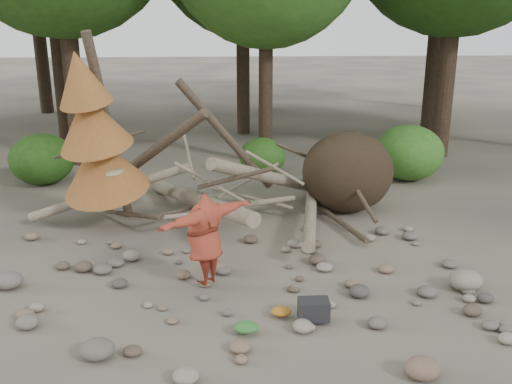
{
  "coord_description": "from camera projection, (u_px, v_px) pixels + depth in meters",
  "views": [
    {
      "loc": [
        -0.45,
        -8.8,
        4.6
      ],
      "look_at": [
        0.21,
        1.5,
        1.4
      ],
      "focal_mm": 40.0,
      "sensor_mm": 36.0,
      "label": 1
    }
  ],
  "objects": [
    {
      "name": "dead_conifer",
      "position": [
        96.0,
        137.0,
        12.18
      ],
      "size": [
        2.06,
        2.16,
        4.35
      ],
      "color": "#4C3F30",
      "rests_on": "ground"
    },
    {
      "name": "boulder_mid_left",
      "position": [
        8.0,
        280.0,
        10.01
      ],
      "size": [
        0.5,
        0.45,
        0.3
      ],
      "primitive_type": "ellipsoid",
      "color": "#695F58",
      "rests_on": "ground"
    },
    {
      "name": "cloth_orange",
      "position": [
        281.0,
        314.0,
        9.06
      ],
      "size": [
        0.33,
        0.27,
        0.12
      ],
      "primitive_type": "ellipsoid",
      "color": "#A3631C",
      "rests_on": "ground"
    },
    {
      "name": "backpack",
      "position": [
        314.0,
        313.0,
        8.9
      ],
      "size": [
        0.48,
        0.33,
        0.32
      ],
      "primitive_type": "cube",
      "rotation": [
        0.0,
        0.0,
        -0.01
      ],
      "color": "black",
      "rests_on": "ground"
    },
    {
      "name": "boulder_mid_right",
      "position": [
        466.0,
        280.0,
        9.96
      ],
      "size": [
        0.58,
        0.53,
        0.35
      ],
      "primitive_type": "ellipsoid",
      "color": "gray",
      "rests_on": "ground"
    },
    {
      "name": "deadfall_pile",
      "position": [
        324.0,
        175.0,
        13.66
      ],
      "size": [
        8.55,
        5.24,
        3.3
      ],
      "color": "#332619",
      "rests_on": "ground"
    },
    {
      "name": "boulder_front_right",
      "position": [
        423.0,
        368.0,
        7.53
      ],
      "size": [
        0.48,
        0.43,
        0.29
      ],
      "primitive_type": "ellipsoid",
      "color": "brown",
      "rests_on": "ground"
    },
    {
      "name": "frisbee_thrower",
      "position": [
        205.0,
        239.0,
        9.86
      ],
      "size": [
        2.53,
        1.75,
        2.15
      ],
      "color": "maroon",
      "rests_on": "ground"
    },
    {
      "name": "cloth_green",
      "position": [
        246.0,
        330.0,
        8.58
      ],
      "size": [
        0.38,
        0.32,
        0.14
      ],
      "primitive_type": "ellipsoid",
      "color": "#2E6C2B",
      "rests_on": "ground"
    },
    {
      "name": "bush_left",
      "position": [
        42.0,
        159.0,
        16.09
      ],
      "size": [
        1.8,
        1.8,
        1.44
      ],
      "primitive_type": "ellipsoid",
      "color": "#244E14",
      "rests_on": "ground"
    },
    {
      "name": "boulder_front_left",
      "position": [
        97.0,
        349.0,
        7.96
      ],
      "size": [
        0.48,
        0.43,
        0.29
      ],
      "primitive_type": "ellipsoid",
      "color": "#615A51",
      "rests_on": "ground"
    },
    {
      "name": "bush_right",
      "position": [
        409.0,
        153.0,
        16.52
      ],
      "size": [
        2.0,
        2.0,
        1.6
      ],
      "primitive_type": "ellipsoid",
      "color": "#3A7524",
      "rests_on": "ground"
    },
    {
      "name": "ground",
      "position": [
        250.0,
        296.0,
        9.78
      ],
      "size": [
        120.0,
        120.0,
        0.0
      ],
      "primitive_type": "plane",
      "color": "#514C44",
      "rests_on": "ground"
    },
    {
      "name": "bush_mid",
      "position": [
        262.0,
        156.0,
        17.09
      ],
      "size": [
        1.4,
        1.4,
        1.12
      ],
      "primitive_type": "ellipsoid",
      "color": "#2F631C",
      "rests_on": "ground"
    }
  ]
}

